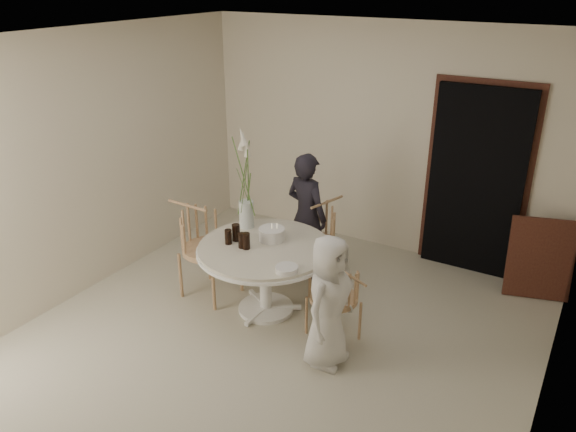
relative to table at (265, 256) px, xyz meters
The scene contains 18 objects.
ground 0.75m from the table, 35.54° to the right, with size 4.50×4.50×0.00m, color beige.
room_shell 1.09m from the table, 35.54° to the right, with size 4.50×4.50×4.50m.
doorway 2.49m from the table, 52.29° to the left, with size 1.00×0.10×2.10m, color black.
door_trim 2.53m from the table, 52.85° to the left, with size 1.12×0.03×2.22m, color #552D1D.
table is the anchor object (origin of this frame).
picture_frame 2.87m from the table, 36.47° to the left, with size 0.65×0.04×0.87m, color #552D1D.
chair_far 0.83m from the table, 79.05° to the left, with size 0.60×0.63×0.92m.
chair_right 0.90m from the table, ahead, with size 0.56×0.55×0.77m.
chair_left 0.80m from the table, behind, with size 0.61×0.57×0.98m.
girl 0.88m from the table, 91.37° to the left, with size 0.52×0.34×1.42m, color black.
boy 0.99m from the table, 24.40° to the right, with size 0.59×0.38×1.21m, color silver.
birthday_cake 0.23m from the table, 94.63° to the left, with size 0.26×0.26×0.17m.
cola_tumbler_a 0.29m from the table, 139.77° to the right, with size 0.07×0.07×0.15m, color black.
cola_tumbler_b 0.27m from the table, 130.62° to the right, with size 0.08×0.08×0.16m, color black.
cola_tumbler_c 0.40m from the table, 156.55° to the right, with size 0.07×0.07×0.15m, color black.
cola_tumbler_d 0.37m from the table, behind, with size 0.08×0.08×0.17m, color black.
plate_stack 0.57m from the table, 36.68° to the right, with size 0.20×0.20×0.05m, color silver.
flower_vase 0.69m from the table, 145.55° to the left, with size 0.15×0.15×1.07m.
Camera 1 is at (2.31, -3.82, 3.18)m, focal length 35.00 mm.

